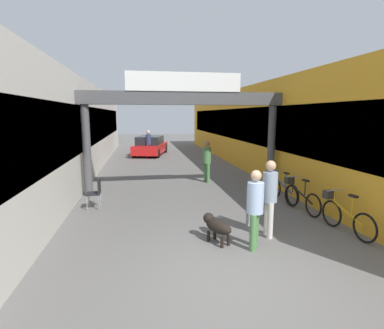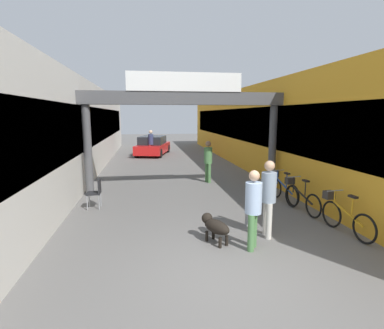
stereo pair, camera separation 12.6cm
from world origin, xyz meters
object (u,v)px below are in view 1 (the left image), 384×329
bicycle_orange_nearest (344,215)px  cafe_chair_black_nearer (96,191)px  parked_car_red (150,146)px  bicycle_blue_third (282,187)px  dog_on_leash (216,226)px  bicycle_black_second (299,196)px  pedestrian_elderly_walking (148,142)px  pedestrian_carrying_crate (207,159)px  bollard_post_metal (248,205)px  pedestrian_with_dog (255,204)px  pedestrian_companion (270,193)px

bicycle_orange_nearest → cafe_chair_black_nearer: size_ratio=1.89×
cafe_chair_black_nearer → parked_car_red: (2.00, 12.06, 0.10)m
bicycle_orange_nearest → parked_car_red: size_ratio=0.39×
bicycle_orange_nearest → bicycle_blue_third: 2.81m
bicycle_orange_nearest → bicycle_blue_third: size_ratio=1.00×
dog_on_leash → bicycle_black_second: bicycle_black_second is taller
pedestrian_elderly_walking → bicycle_black_second: bearing=-71.4°
pedestrian_carrying_crate → bicycle_orange_nearest: size_ratio=1.03×
bicycle_orange_nearest → cafe_chair_black_nearer: (-6.11, 2.90, 0.10)m
bicycle_black_second → bollard_post_metal: bearing=-154.6°
bollard_post_metal → parked_car_red: parked_car_red is taller
bicycle_blue_third → bollard_post_metal: bearing=-133.4°
pedestrian_with_dog → pedestrian_carrying_crate: bearing=86.5°
bicycle_black_second → pedestrian_carrying_crate: bearing=114.3°
pedestrian_with_dog → pedestrian_elderly_walking: size_ratio=0.94×
cafe_chair_black_nearer → bicycle_blue_third: bearing=-0.9°
bicycle_black_second → cafe_chair_black_nearer: size_ratio=1.89×
pedestrian_with_dog → bicycle_black_second: 3.20m
pedestrian_companion → bollard_post_metal: bearing=108.0°
pedestrian_companion → bicycle_black_second: pedestrian_companion is taller
pedestrian_with_dog → pedestrian_companion: pedestrian_companion is taller
pedestrian_elderly_walking → bollard_post_metal: 13.18m
bicycle_blue_third → cafe_chair_black_nearer: (-5.90, 0.09, 0.10)m
bicycle_orange_nearest → parked_car_red: 15.51m
pedestrian_with_dog → pedestrian_carrying_crate: (0.39, 6.35, 0.03)m
pedestrian_with_dog → pedestrian_elderly_walking: 14.40m
pedestrian_with_dog → bicycle_black_second: (2.26, 2.20, -0.53)m
pedestrian_elderly_walking → dog_on_leash: size_ratio=2.11×
pedestrian_companion → bicycle_blue_third: (1.67, 2.73, -0.59)m
pedestrian_carrying_crate → pedestrian_companion: bearing=-88.2°
pedestrian_with_dog → cafe_chair_black_nearer: size_ratio=1.89×
bicycle_blue_third → cafe_chair_black_nearer: size_ratio=1.90×
pedestrian_with_dog → pedestrian_carrying_crate: size_ratio=0.97×
pedestrian_with_dog → parked_car_red: pedestrian_with_dog is taller
bicycle_orange_nearest → cafe_chair_black_nearer: bearing=154.6°
pedestrian_with_dog → dog_on_leash: pedestrian_with_dog is taller
pedestrian_companion → bicycle_blue_third: pedestrian_companion is taller
pedestrian_with_dog → cafe_chair_black_nearer: bearing=137.2°
bicycle_orange_nearest → pedestrian_carrying_crate: bearing=109.4°
pedestrian_carrying_crate → bollard_post_metal: bearing=-90.5°
bollard_post_metal → pedestrian_elderly_walking: bearing=99.4°
pedestrian_elderly_walking → dog_on_leash: bearing=-85.4°
bicycle_orange_nearest → bollard_post_metal: bollard_post_metal is taller
dog_on_leash → cafe_chair_black_nearer: 4.18m
pedestrian_carrying_crate → parked_car_red: pedestrian_carrying_crate is taller
bicycle_orange_nearest → bollard_post_metal: (-2.11, 0.79, 0.10)m
pedestrian_carrying_crate → bicycle_orange_nearest: pedestrian_carrying_crate is taller
dog_on_leash → parked_car_red: 15.05m
pedestrian_companion → bicycle_orange_nearest: 1.97m
pedestrian_elderly_walking → dog_on_leash: 13.90m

